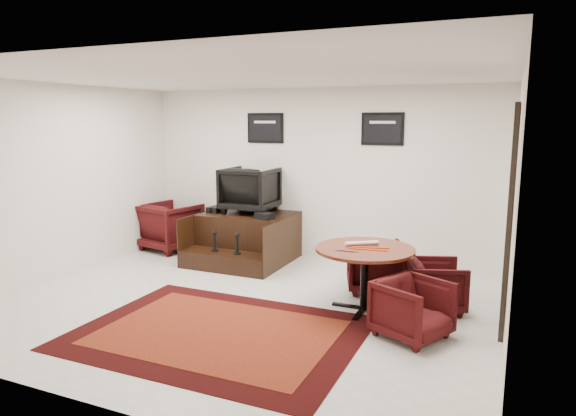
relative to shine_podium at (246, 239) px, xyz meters
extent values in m
plane|color=silver|center=(0.98, -1.90, -0.35)|extent=(6.00, 6.00, 0.00)
cube|color=silver|center=(0.98, 0.60, 1.05)|extent=(6.00, 0.02, 2.80)
cube|color=silver|center=(0.98, -4.40, 1.05)|extent=(6.00, 0.02, 2.80)
cube|color=silver|center=(-2.02, -1.90, 1.05)|extent=(0.02, 5.00, 2.80)
cube|color=silver|center=(3.98, -1.90, 1.05)|extent=(0.02, 5.00, 2.80)
cube|color=white|center=(0.98, -1.90, 2.45)|extent=(6.00, 5.00, 0.02)
cube|color=black|center=(3.95, -1.20, 0.95)|extent=(0.05, 1.90, 2.30)
cube|color=black|center=(3.94, -1.20, 0.95)|extent=(0.02, 1.72, 2.12)
cube|color=black|center=(3.94, -1.20, 0.95)|extent=(0.03, 0.05, 2.12)
cube|color=black|center=(0.08, 0.58, 1.80)|extent=(0.66, 0.03, 0.50)
cube|color=black|center=(0.08, 0.56, 1.80)|extent=(0.58, 0.01, 0.42)
cube|color=silver|center=(0.08, 0.56, 1.90)|extent=(0.40, 0.00, 0.04)
cube|color=black|center=(2.08, 0.58, 1.80)|extent=(0.66, 0.03, 0.50)
cube|color=black|center=(2.08, 0.56, 1.80)|extent=(0.58, 0.01, 0.42)
cube|color=silver|center=(2.08, 0.56, 1.90)|extent=(0.40, 0.00, 0.04)
cube|color=black|center=(1.13, -2.76, -0.35)|extent=(3.02, 2.27, 0.01)
cube|color=#59150C|center=(1.13, -2.76, -0.34)|extent=(2.48, 1.73, 0.01)
cube|color=black|center=(0.00, 0.10, 0.03)|extent=(1.48, 1.10, 0.77)
cube|color=black|center=(0.00, -0.67, -0.22)|extent=(1.48, 0.44, 0.27)
cube|color=black|center=(-0.74, -0.12, 0.03)|extent=(0.02, 1.54, 0.77)
cube|color=black|center=(0.74, -0.12, 0.03)|extent=(0.02, 1.54, 0.77)
cylinder|color=black|center=(-0.20, -0.67, -0.07)|extent=(0.11, 0.11, 0.02)
cylinder|color=black|center=(-0.20, -0.67, 0.06)|extent=(0.04, 0.04, 0.24)
sphere|color=black|center=(-0.20, -0.67, 0.21)|extent=(0.07, 0.07, 0.07)
cylinder|color=black|center=(0.20, -0.67, -0.07)|extent=(0.11, 0.11, 0.02)
cylinder|color=black|center=(0.20, -0.67, 0.06)|extent=(0.04, 0.04, 0.24)
sphere|color=black|center=(0.20, -0.67, 0.21)|extent=(0.07, 0.07, 0.07)
imported|color=black|center=(0.00, 0.15, 0.83)|extent=(0.83, 0.78, 0.83)
cube|color=black|center=(-0.61, -0.06, 0.46)|extent=(0.11, 0.26, 0.09)
cube|color=black|center=(-0.49, -0.06, 0.46)|extent=(0.11, 0.26, 0.09)
cube|color=black|center=(0.47, -0.26, 0.46)|extent=(0.31, 0.26, 0.09)
imported|color=black|center=(-1.57, 0.06, 0.11)|extent=(1.05, 1.01, 0.92)
cylinder|color=#4D150B|center=(2.39, -1.45, 0.40)|extent=(1.19, 1.19, 0.04)
cylinder|color=black|center=(2.39, -1.45, 0.04)|extent=(0.10, 0.10, 0.70)
cube|color=black|center=(2.39, -1.45, -0.34)|extent=(0.80, 0.06, 0.03)
cube|color=black|center=(2.39, -1.45, -0.34)|extent=(0.06, 0.80, 0.03)
imported|color=black|center=(2.32, -0.67, 0.01)|extent=(0.90, 0.87, 0.74)
imported|color=black|center=(3.18, -1.08, -0.02)|extent=(0.79, 0.82, 0.67)
imported|color=black|center=(3.07, -2.03, -0.01)|extent=(0.86, 0.88, 0.69)
cylinder|color=silver|center=(2.32, -1.33, 0.45)|extent=(0.38, 0.28, 0.05)
cylinder|color=#ED4D0D|center=(2.45, -1.53, 0.43)|extent=(0.45, 0.07, 0.01)
cylinder|color=#ED4D0D|center=(2.45, -1.43, 0.43)|extent=(0.44, 0.13, 0.01)
cylinder|color=#4C1933|center=(2.15, -1.70, 0.43)|extent=(0.09, 0.06, 0.01)
cylinder|color=#4C1933|center=(2.21, -1.70, 0.43)|extent=(0.09, 0.06, 0.01)
cylinder|color=#4C1933|center=(2.27, -1.70, 0.43)|extent=(0.09, 0.06, 0.01)
cylinder|color=#4C1933|center=(2.33, -1.70, 0.43)|extent=(0.09, 0.06, 0.01)
camera|label=1|loc=(3.93, -7.28, 1.94)|focal=32.00mm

